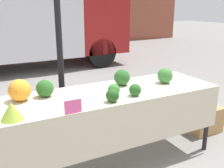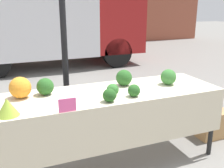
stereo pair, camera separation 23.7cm
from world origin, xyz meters
name	(u,v)px [view 1 (the left image)]	position (x,y,z in m)	size (l,w,h in m)	color
ground_plane	(112,160)	(0.00, 0.00, 0.00)	(40.00, 40.00, 0.00)	gray
tent_pole	(58,27)	(-0.32, 0.68, 1.39)	(0.07, 0.07, 2.77)	black
parked_truck	(29,17)	(0.14, 4.97, 1.34)	(4.62, 2.08, 2.51)	silver
market_table	(115,103)	(0.00, -0.06, 0.69)	(2.25, 0.72, 0.79)	beige
orange_cauliflower	(20,90)	(-0.86, 0.15, 0.89)	(0.20, 0.20, 0.20)	orange
romanesco_head	(12,111)	(-0.99, -0.25, 0.86)	(0.18, 0.18, 0.14)	#93B238
broccoli_head_0	(114,90)	(-0.04, -0.12, 0.85)	(0.12, 0.12, 0.12)	#387533
broccoli_head_1	(45,88)	(-0.63, 0.16, 0.87)	(0.17, 0.17, 0.17)	#285B23
broccoli_head_2	(135,90)	(0.14, -0.21, 0.85)	(0.12, 0.12, 0.12)	#285B23
broccoli_head_3	(122,77)	(0.20, 0.15, 0.87)	(0.17, 0.17, 0.17)	#285B23
broccoli_head_4	(112,95)	(-0.13, -0.26, 0.85)	(0.12, 0.12, 0.12)	#23511E
broccoli_head_5	(165,76)	(0.66, 0.00, 0.87)	(0.17, 0.17, 0.17)	#387533
price_sign	(73,107)	(-0.53, -0.35, 0.84)	(0.15, 0.01, 0.12)	#F45B9E
produce_crate	(202,118)	(1.40, 0.07, 0.17)	(0.42, 0.36, 0.34)	tan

